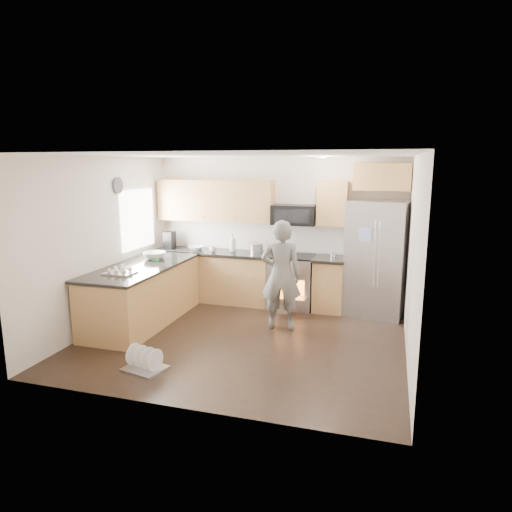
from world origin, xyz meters
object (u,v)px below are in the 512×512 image
(stove_range, at_px, (292,269))
(person, at_px, (281,275))
(refrigerator, at_px, (377,258))
(dish_rack, at_px, (145,363))

(stove_range, distance_m, person, 1.12)
(stove_range, relative_size, person, 1.07)
(refrigerator, height_order, dish_rack, refrigerator)
(stove_range, relative_size, refrigerator, 0.94)
(person, bearing_deg, refrigerator, -147.76)
(stove_range, relative_size, dish_rack, 3.18)
(refrigerator, relative_size, person, 1.14)
(stove_range, distance_m, refrigerator, 1.45)
(person, relative_size, dish_rack, 2.98)
(refrigerator, distance_m, dish_rack, 4.08)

